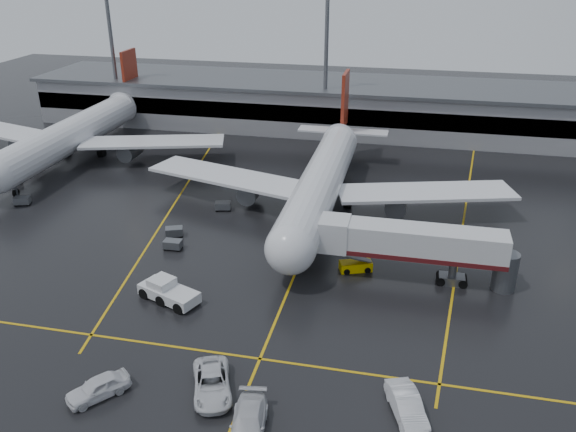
# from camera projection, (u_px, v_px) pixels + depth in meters

# --- Properties ---
(ground) EXTENTS (220.00, 220.00, 0.00)m
(ground) POSITION_uv_depth(u_px,v_px,m) (308.00, 242.00, 68.91)
(ground) COLOR black
(ground) RESTS_ON ground
(apron_line_centre) EXTENTS (0.25, 90.00, 0.02)m
(apron_line_centre) POSITION_uv_depth(u_px,v_px,m) (308.00, 242.00, 68.91)
(apron_line_centre) COLOR gold
(apron_line_centre) RESTS_ON ground
(apron_line_stop) EXTENTS (60.00, 0.25, 0.02)m
(apron_line_stop) POSITION_uv_depth(u_px,v_px,m) (260.00, 359.00, 49.38)
(apron_line_stop) COLOR gold
(apron_line_stop) RESTS_ON ground
(apron_line_left) EXTENTS (9.99, 69.35, 0.02)m
(apron_line_left) POSITION_uv_depth(u_px,v_px,m) (180.00, 195.00, 81.69)
(apron_line_left) COLOR gold
(apron_line_left) RESTS_ON ground
(apron_line_right) EXTENTS (7.57, 69.64, 0.02)m
(apron_line_right) POSITION_uv_depth(u_px,v_px,m) (464.00, 220.00, 74.26)
(apron_line_right) COLOR gold
(apron_line_right) RESTS_ON ground
(terminal) EXTENTS (122.00, 19.00, 8.60)m
(terminal) POSITION_uv_depth(u_px,v_px,m) (356.00, 106.00, 109.64)
(terminal) COLOR gray
(terminal) RESTS_ON ground
(light_mast_left) EXTENTS (3.00, 1.20, 25.45)m
(light_mast_left) POSITION_uv_depth(u_px,v_px,m) (112.00, 46.00, 108.94)
(light_mast_left) COLOR #595B60
(light_mast_left) RESTS_ON ground
(light_mast_mid) EXTENTS (3.00, 1.20, 25.45)m
(light_mast_mid) POSITION_uv_depth(u_px,v_px,m) (326.00, 54.00, 101.11)
(light_mast_mid) COLOR #595B60
(light_mast_mid) RESTS_ON ground
(main_airliner) EXTENTS (48.80, 45.60, 14.10)m
(main_airliner) POSITION_uv_depth(u_px,v_px,m) (323.00, 179.00, 75.76)
(main_airliner) COLOR silver
(main_airliner) RESTS_ON ground
(second_airliner) EXTENTS (48.80, 45.60, 14.10)m
(second_airliner) POSITION_uv_depth(u_px,v_px,m) (76.00, 132.00, 94.62)
(second_airliner) COLOR silver
(second_airliner) RESTS_ON ground
(jet_bridge) EXTENTS (19.90, 3.40, 6.05)m
(jet_bridge) POSITION_uv_depth(u_px,v_px,m) (413.00, 245.00, 59.62)
(jet_bridge) COLOR silver
(jet_bridge) RESTS_ON ground
(pushback_tractor) EXTENTS (6.68, 4.61, 2.22)m
(pushback_tractor) POSITION_uv_depth(u_px,v_px,m) (168.00, 292.00, 57.29)
(pushback_tractor) COLOR silver
(pushback_tractor) RESTS_ON ground
(belt_loader) EXTENTS (3.66, 2.53, 2.14)m
(belt_loader) POSITION_uv_depth(u_px,v_px,m) (356.00, 266.00, 62.64)
(belt_loader) COLOR #ECC400
(belt_loader) RESTS_ON ground
(service_van_a) EXTENTS (4.82, 6.68, 1.69)m
(service_van_a) POSITION_uv_depth(u_px,v_px,m) (212.00, 383.00, 45.40)
(service_van_a) COLOR silver
(service_van_a) RESTS_ON ground
(service_van_b) EXTENTS (3.31, 6.33, 1.75)m
(service_van_b) POSITION_uv_depth(u_px,v_px,m) (248.00, 424.00, 41.49)
(service_van_b) COLOR silver
(service_van_b) RESTS_ON ground
(service_van_c) EXTENTS (3.65, 5.73, 1.78)m
(service_van_c) POSITION_uv_depth(u_px,v_px,m) (407.00, 406.00, 43.11)
(service_van_c) COLOR white
(service_van_c) RESTS_ON ground
(service_van_d) EXTENTS (4.61, 5.00, 1.66)m
(service_van_d) POSITION_uv_depth(u_px,v_px,m) (98.00, 387.00, 44.99)
(service_van_d) COLOR white
(service_van_d) RESTS_ON ground
(baggage_cart_a) EXTENTS (2.05, 1.38, 1.12)m
(baggage_cart_a) POSITION_uv_depth(u_px,v_px,m) (173.00, 244.00, 66.99)
(baggage_cart_a) COLOR #595B60
(baggage_cart_a) RESTS_ON ground
(baggage_cart_b) EXTENTS (2.34, 1.94, 1.12)m
(baggage_cart_b) POSITION_uv_depth(u_px,v_px,m) (174.00, 231.00, 69.97)
(baggage_cart_b) COLOR #595B60
(baggage_cart_b) RESTS_ON ground
(baggage_cart_c) EXTENTS (2.25, 1.74, 1.12)m
(baggage_cart_c) POSITION_uv_depth(u_px,v_px,m) (223.00, 206.00, 76.91)
(baggage_cart_c) COLOR #595B60
(baggage_cart_c) RESTS_ON ground
(baggage_cart_d) EXTENTS (2.13, 1.51, 1.12)m
(baggage_cart_d) POSITION_uv_depth(u_px,v_px,m) (14.00, 179.00, 85.64)
(baggage_cart_d) COLOR #595B60
(baggage_cart_d) RESTS_ON ground
(baggage_cart_e) EXTENTS (2.30, 1.85, 1.12)m
(baggage_cart_e) POSITION_uv_depth(u_px,v_px,m) (22.00, 200.00, 78.46)
(baggage_cart_e) COLOR #595B60
(baggage_cart_e) RESTS_ON ground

